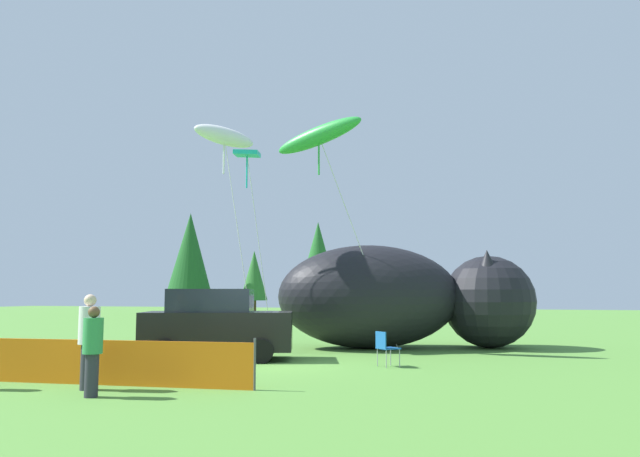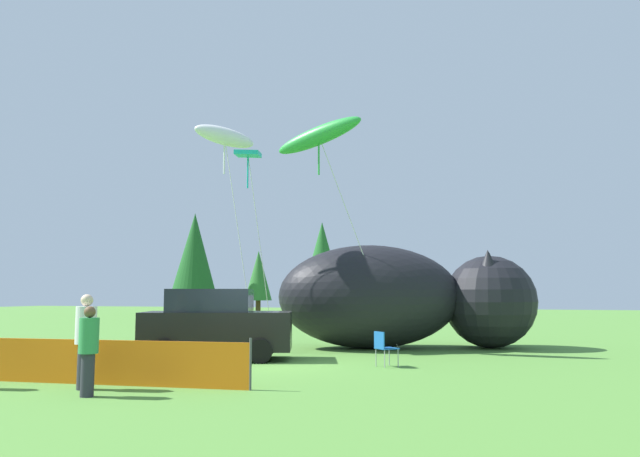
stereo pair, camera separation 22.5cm
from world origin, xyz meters
name	(u,v)px [view 1 (the left image)]	position (x,y,z in m)	size (l,w,h in m)	color
ground_plane	(260,365)	(0.00, 0.00, 0.00)	(120.00, 120.00, 0.00)	#548C38
parked_car	(217,325)	(-1.64, 0.71, 1.00)	(4.57, 3.05, 2.02)	black
folding_chair	(385,346)	(3.29, 0.45, 0.54)	(0.69, 0.69, 0.91)	#1959A5
inflatable_cat	(401,300)	(2.82, 5.92, 1.64)	(9.14, 5.71, 3.56)	black
safety_fence	(96,362)	(-1.90, -4.41, 0.46)	(6.96, 0.56, 1.02)	orange
spectator_in_green_shirt	(89,337)	(-1.65, -5.03, 1.03)	(0.41, 0.41, 1.88)	#2D2D38
spectator_in_yellow_shirt	(93,347)	(-1.02, -5.75, 0.91)	(0.36, 0.36, 1.66)	#2D2D38
kite_white_ghost	(224,137)	(-2.72, 3.26, 7.20)	(2.31, 2.00, 7.77)	silver
kite_green_fish	(319,136)	(0.62, 3.39, 7.01)	(3.85, 2.48, 7.72)	silver
kite_teal_diamond	(247,157)	(-2.77, 5.37, 6.95)	(1.21, 1.61, 7.20)	silver
horizon_tree_east	(254,276)	(-13.62, 32.21, 3.30)	(2.25, 2.25, 5.38)	brown
horizon_tree_west	(190,252)	(-18.65, 30.49, 5.22)	(3.56, 3.56, 8.51)	brown
horizon_tree_mid	(318,259)	(-7.24, 29.39, 4.47)	(3.05, 3.05, 7.27)	brown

